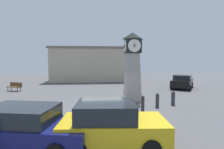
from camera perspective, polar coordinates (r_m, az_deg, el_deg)
ground_plane at (r=11.95m, az=-3.46°, el=-10.83°), size 70.93×70.93×0.00m
clock_tower at (r=13.90m, az=6.67°, el=2.62°), size 1.49×1.54×5.37m
bollard_near_tower at (r=13.32m, az=19.33°, el=-7.25°), size 0.26×0.26×1.00m
bollard_mid_row at (r=12.33m, az=14.59°, el=-8.09°), size 0.24×0.24×0.99m
bollard_far_row at (r=11.01m, az=9.99°, el=-9.38°), size 0.22×0.22×1.04m
bollard_end_row at (r=10.07m, az=5.27°, el=-10.94°), size 0.24×0.24×0.94m
car_near_tower at (r=7.33m, az=-25.83°, el=-14.90°), size 4.73×2.80×1.49m
car_by_building at (r=6.66m, az=-0.23°, el=-15.90°), size 3.97×2.26×1.63m
car_far_lot at (r=21.86m, az=21.96°, el=-2.12°), size 4.00×4.50×1.55m
bench at (r=21.08m, az=-29.16°, el=-3.31°), size 1.67×1.15×0.90m
warehouse_blue_far at (r=29.88m, az=-5.58°, el=3.43°), size 13.86×8.84×5.33m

